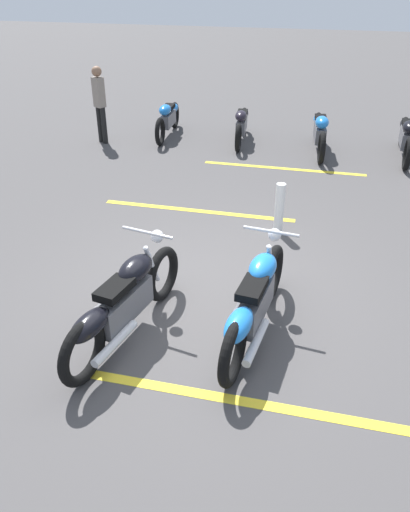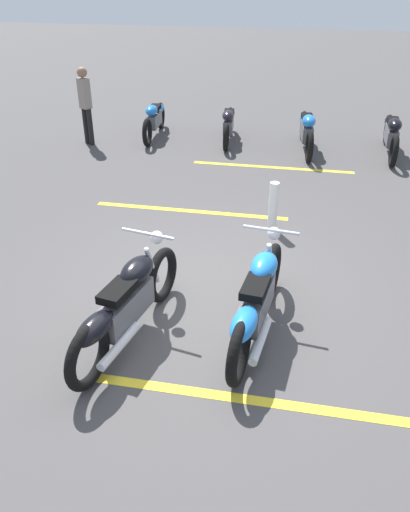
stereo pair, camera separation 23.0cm
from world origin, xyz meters
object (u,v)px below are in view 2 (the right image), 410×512
Objects in this scene: motorcycle_row_far_left at (391,133)px; bollard_post at (273,207)px; motorcycle_row_left at (307,129)px; motorcycle_dark_foreground at (126,304)px; motorcycle_bright_foreground at (257,300)px; bystander_near_row at (85,102)px; motorcycle_row_right at (155,118)px; motorcycle_row_center at (229,123)px.

motorcycle_row_far_left is 2.84× the size of bollard_post.
motorcycle_dark_foreground is at bearing -19.75° from motorcycle_row_left.
motorcycle_row_left is at bearing 3.81° from motorcycle_bright_foreground.
bystander_near_row is at bearing -89.68° from motorcycle_row_left.
motorcycle_row_right is at bearing 24.99° from motorcycle_dark_foreground.
motorcycle_row_left is at bearing 75.53° from motorcycle_row_center.
bollard_post reaches higher than motorcycle_row_center.
motorcycle_row_right reaches higher than motorcycle_row_center.
bollard_post is at bearing 12.34° from motorcycle_row_center.
motorcycle_row_center is 1.75m from motorcycle_row_right.
motorcycle_row_right is at bearing 35.81° from bollard_post.
motorcycle_bright_foreground is 7.04m from motorcycle_row_center.
motorcycle_row_right is (6.92, 3.18, -0.04)m from motorcycle_bright_foreground.
bystander_near_row is at bearing -79.88° from motorcycle_row_center.
motorcycle_row_center is at bearing 17.76° from bollard_post.
motorcycle_row_left is 1.77m from motorcycle_row_center.
motorcycle_row_far_left reaches higher than bollard_post.
motorcycle_row_left is at bearing 80.76° from motorcycle_row_right.
motorcycle_row_right is (0.31, 3.50, -0.02)m from motorcycle_row_left.
motorcycle_row_center is 4.53m from bollard_post.
motorcycle_row_left is at bearing -5.20° from bollard_post.
motorcycle_row_far_left is 1.00× the size of motorcycle_row_left.
motorcycle_row_far_left is at bearing -27.47° from bollard_post.
motorcycle_row_left is 1.08× the size of motorcycle_row_center.
motorcycle_row_right is (0.03, 1.75, 0.01)m from motorcycle_row_center.
motorcycle_bright_foreground is at bearing -64.45° from motorcycle_dark_foreground.
motorcycle_bright_foreground is 2.59m from bollard_post.
bystander_near_row is at bearing -82.92° from motorcycle_row_far_left.
motorcycle_row_far_left is at bearing 126.97° from bystander_near_row.
motorcycle_bright_foreground reaches higher than motorcycle_row_far_left.
motorcycle_row_left is 1.05× the size of motorcycle_row_right.
motorcycle_bright_foreground is 1.01× the size of motorcycle_dark_foreground.
motorcycle_bright_foreground is at bearing 67.94° from bystander_near_row.
motorcycle_row_left reaches higher than motorcycle_row_center.
motorcycle_row_center is at bearing 137.09° from bystander_near_row.
motorcycle_row_right is 5.35m from bollard_post.
motorcycle_row_center is (0.28, 1.75, -0.04)m from motorcycle_row_left.
motorcycle_row_center is 0.97× the size of motorcycle_row_right.
motorcycle_row_far_left is at bearing 80.96° from motorcycle_row_center.
motorcycle_row_right is (0.25, 5.25, -0.02)m from motorcycle_row_far_left.
motorcycle_row_far_left is 4.61m from bollard_post.
motorcycle_dark_foreground is 3.21m from bollard_post.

